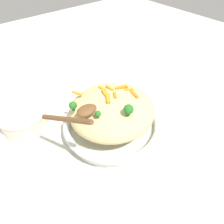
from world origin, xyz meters
name	(u,v)px	position (x,y,z in m)	size (l,w,h in m)	color
ground_plane	(112,131)	(0.00, 0.00, 0.00)	(2.40, 2.40, 0.00)	beige
serving_bowl	(112,125)	(0.00, 0.00, 0.03)	(0.31, 0.31, 0.05)	silver
pasta_mound	(112,110)	(0.00, 0.00, 0.09)	(0.26, 0.25, 0.10)	#D1BA7A
carrot_piece_0	(103,89)	(0.01, 0.05, 0.14)	(0.03, 0.01, 0.01)	orange
carrot_piece_1	(108,98)	(-0.01, 0.00, 0.14)	(0.04, 0.01, 0.01)	orange
carrot_piece_2	(130,90)	(0.07, 0.00, 0.13)	(0.03, 0.01, 0.01)	orange
carrot_piece_3	(106,94)	(-0.01, 0.02, 0.14)	(0.04, 0.01, 0.01)	orange
carrot_piece_4	(121,88)	(0.05, 0.02, 0.14)	(0.04, 0.01, 0.01)	orange
carrot_piece_5	(110,88)	(0.02, 0.04, 0.14)	(0.03, 0.01, 0.01)	orange
carrot_piece_6	(134,94)	(0.06, -0.03, 0.14)	(0.03, 0.01, 0.01)	orange
carrot_piece_7	(77,93)	(-0.06, 0.09, 0.13)	(0.03, 0.01, 0.01)	orange
carrot_piece_8	(115,95)	(0.01, 0.00, 0.14)	(0.03, 0.01, 0.01)	orange
broccoli_floret_0	(98,114)	(-0.07, -0.03, 0.14)	(0.02, 0.02, 0.02)	#205B1C
broccoli_floret_1	(73,106)	(-0.11, 0.03, 0.15)	(0.02, 0.02, 0.03)	#205B1C
broccoli_floret_2	(129,110)	(-0.01, -0.08, 0.15)	(0.03, 0.03, 0.03)	#205B1C
serving_spoon	(80,113)	(-0.12, -0.01, 0.16)	(0.13, 0.15, 0.08)	brown
companion_bowl	(23,118)	(-0.21, 0.20, 0.04)	(0.15, 0.15, 0.06)	beige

